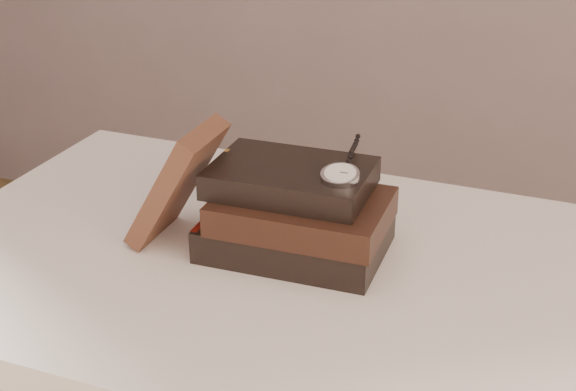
% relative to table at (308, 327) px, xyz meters
% --- Properties ---
extents(table, '(1.00, 0.60, 0.75)m').
position_rel_table_xyz_m(table, '(0.00, 0.00, 0.00)').
color(table, white).
rests_on(table, ground).
extents(book_stack, '(0.23, 0.16, 0.11)m').
position_rel_table_xyz_m(book_stack, '(-0.03, 0.03, 0.14)').
color(book_stack, black).
rests_on(book_stack, table).
extents(journal, '(0.11, 0.11, 0.16)m').
position_rel_table_xyz_m(journal, '(-0.18, -0.00, 0.17)').
color(journal, '#412319').
rests_on(journal, table).
extents(pocket_watch, '(0.05, 0.15, 0.02)m').
position_rel_table_xyz_m(pocket_watch, '(0.03, 0.02, 0.21)').
color(pocket_watch, silver).
rests_on(pocket_watch, book_stack).
extents(eyeglasses, '(0.10, 0.11, 0.04)m').
position_rel_table_xyz_m(eyeglasses, '(-0.11, 0.10, 0.16)').
color(eyeglasses, silver).
rests_on(eyeglasses, book_stack).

